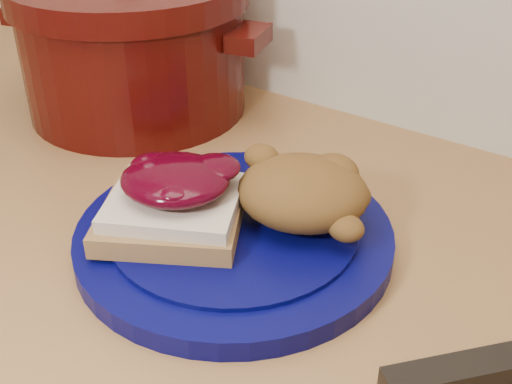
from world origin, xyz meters
The scene contains 5 objects.
plate centered at (-0.05, 1.49, 0.91)m, with size 0.28×0.28×0.02m, color #040544.
sandwich centered at (-0.09, 1.46, 0.95)m, with size 0.16×0.15×0.06m.
stuffing_mound centered at (-0.01, 1.53, 0.95)m, with size 0.12×0.10×0.06m, color brown.
dutch_oven centered at (-0.33, 1.66, 0.98)m, with size 0.35×0.35×0.18m.
pepper_grinder centered at (-0.36, 1.66, 0.96)m, with size 0.07×0.07×0.12m.
Camera 1 is at (0.23, 1.12, 1.25)m, focal length 45.00 mm.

